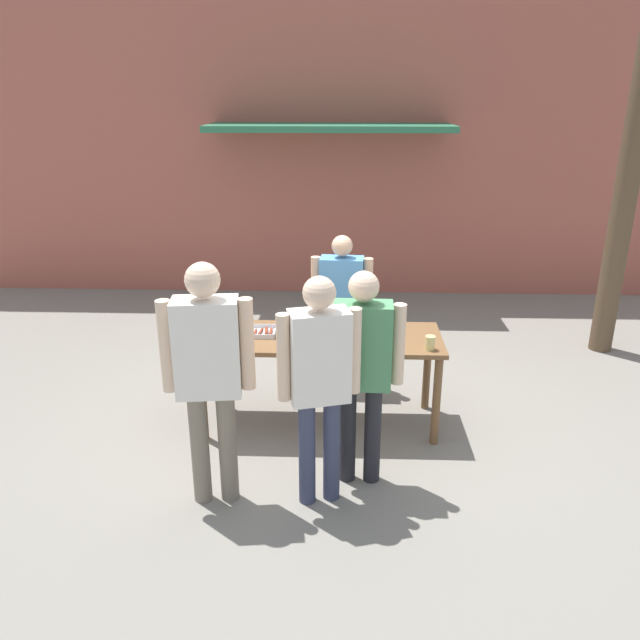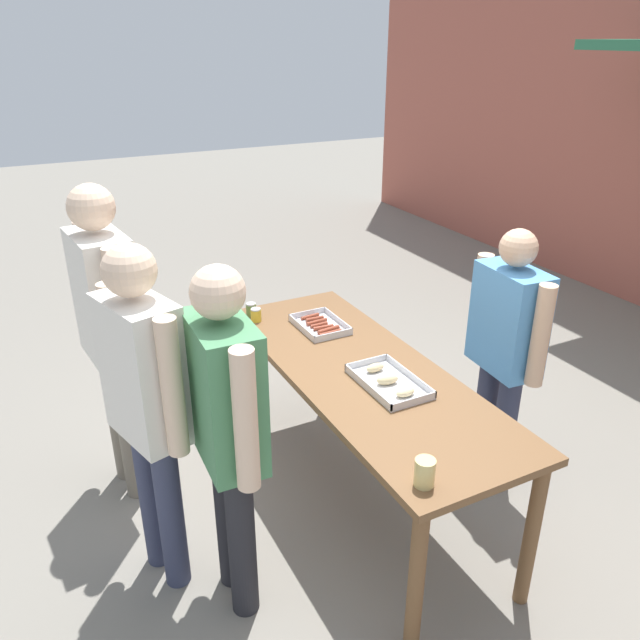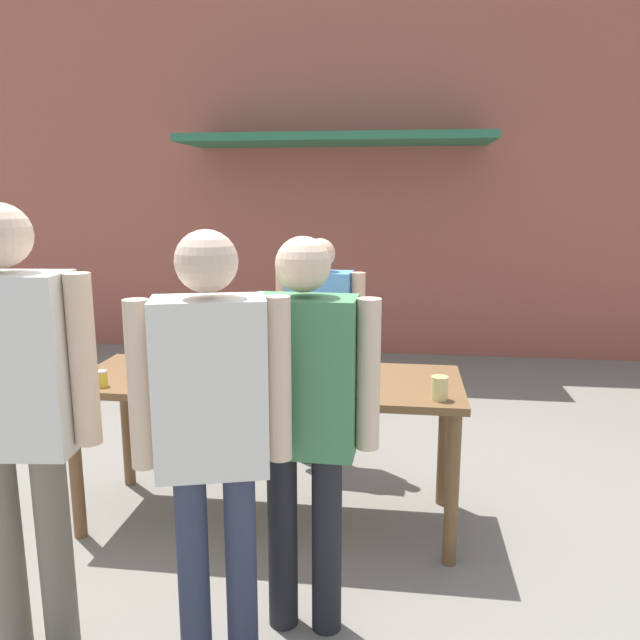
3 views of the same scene
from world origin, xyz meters
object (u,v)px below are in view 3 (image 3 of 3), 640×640
object	(u,v)px
condiment_jar_mustard	(85,378)
person_customer_with_cup	(304,406)
person_customer_holding_hotdog	(15,398)
condiment_jar_ketchup	(101,379)
person_server_behind_table	(320,333)
food_tray_buns	(305,374)
person_customer_waiting_in_line	(212,418)
food_tray_sausages	(173,369)
beer_cup	(439,388)

from	to	relation	value
condiment_jar_mustard	person_customer_with_cup	distance (m)	1.40
person_customer_holding_hotdog	person_customer_with_cup	bearing A→B (deg)	-171.25
condiment_jar_mustard	condiment_jar_ketchup	world-z (taller)	same
condiment_jar_mustard	person_server_behind_table	xyz separation A→B (m)	(1.11, 1.09, 0.03)
condiment_jar_mustard	food_tray_buns	bearing A→B (deg)	15.27
food_tray_buns	condiment_jar_mustard	bearing A→B (deg)	-164.73
person_customer_with_cup	person_customer_waiting_in_line	world-z (taller)	person_customer_waiting_in_line
condiment_jar_ketchup	person_customer_waiting_in_line	distance (m)	1.23
person_customer_waiting_in_line	person_customer_with_cup	bearing A→B (deg)	-153.99
food_tray_sausages	person_customer_holding_hotdog	size ratio (longest dim) A/B	0.20
condiment_jar_ketchup	condiment_jar_mustard	bearing A→B (deg)	177.82
person_server_behind_table	person_customer_holding_hotdog	xyz separation A→B (m)	(-0.91, -1.97, 0.16)
person_customer_holding_hotdog	person_server_behind_table	bearing A→B (deg)	-121.00
food_tray_sausages	person_server_behind_table	distance (m)	1.08
condiment_jar_mustard	person_customer_holding_hotdog	size ratio (longest dim) A/B	0.05
condiment_jar_mustard	person_customer_with_cup	world-z (taller)	person_customer_with_cup
food_tray_buns	person_customer_with_cup	world-z (taller)	person_customer_with_cup
food_tray_sausages	person_customer_with_cup	world-z (taller)	person_customer_with_cup
person_server_behind_table	condiment_jar_ketchup	bearing A→B (deg)	-128.21
person_server_behind_table	person_customer_with_cup	size ratio (longest dim) A/B	0.93
condiment_jar_ketchup	beer_cup	xyz separation A→B (m)	(1.75, 0.01, 0.02)
food_tray_sausages	person_customer_with_cup	distance (m)	1.28
food_tray_sausages	food_tray_buns	bearing A→B (deg)	-0.07
food_tray_buns	person_server_behind_table	distance (m)	0.79
person_customer_with_cup	condiment_jar_mustard	bearing A→B (deg)	-23.49
food_tray_buns	person_customer_waiting_in_line	world-z (taller)	person_customer_waiting_in_line
condiment_jar_mustard	person_customer_holding_hotdog	world-z (taller)	person_customer_holding_hotdog
condiment_jar_ketchup	person_customer_waiting_in_line	size ratio (longest dim) A/B	0.05
person_server_behind_table	person_customer_with_cup	bearing A→B (deg)	-80.07
person_server_behind_table	beer_cup	bearing A→B (deg)	-51.20
beer_cup	person_server_behind_table	xyz separation A→B (m)	(-0.73, 1.08, 0.01)
condiment_jar_mustard	person_customer_with_cup	bearing A→B (deg)	-25.29
beer_cup	person_server_behind_table	world-z (taller)	person_server_behind_table
beer_cup	person_customer_holding_hotdog	distance (m)	1.88
food_tray_buns	condiment_jar_ketchup	xyz separation A→B (m)	(-1.03, -0.31, 0.02)
food_tray_buns	person_customer_waiting_in_line	xyz separation A→B (m)	(-0.16, -1.17, 0.16)
person_customer_with_cup	person_customer_waiting_in_line	xyz separation A→B (m)	(-0.30, -0.27, 0.03)
person_server_behind_table	person_customer_waiting_in_line	bearing A→B (deg)	-89.58
condiment_jar_mustard	person_customer_holding_hotdog	distance (m)	0.92
condiment_jar_ketchup	person_customer_with_cup	xyz separation A→B (m)	(1.17, -0.59, 0.11)
condiment_jar_mustard	person_customer_with_cup	size ratio (longest dim) A/B	0.05
person_customer_holding_hotdog	person_customer_waiting_in_line	size ratio (longest dim) A/B	1.05
person_server_behind_table	person_customer_holding_hotdog	size ratio (longest dim) A/B	0.86
beer_cup	person_server_behind_table	bearing A→B (deg)	124.15
food_tray_buns	condiment_jar_ketchup	size ratio (longest dim) A/B	5.31
food_tray_buns	person_server_behind_table	world-z (taller)	person_server_behind_table
food_tray_buns	person_customer_waiting_in_line	bearing A→B (deg)	-97.89
beer_cup	person_customer_waiting_in_line	size ratio (longest dim) A/B	0.07
food_tray_sausages	person_customer_holding_hotdog	world-z (taller)	person_customer_holding_hotdog
condiment_jar_mustard	person_customer_waiting_in_line	size ratio (longest dim) A/B	0.05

